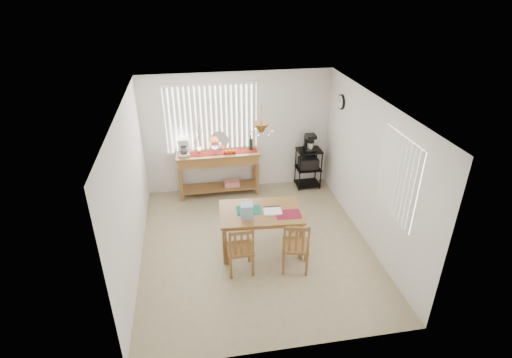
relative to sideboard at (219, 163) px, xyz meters
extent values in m
cube|color=tan|center=(0.46, -1.98, -0.74)|extent=(4.00, 4.50, 0.01)
cube|color=white|center=(0.46, 0.32, 0.56)|extent=(4.00, 0.10, 2.60)
cube|color=white|center=(0.46, -4.28, 0.56)|extent=(4.00, 0.10, 2.60)
cube|color=white|center=(-1.59, -1.98, 0.56)|extent=(0.10, 4.50, 2.60)
cube|color=white|center=(2.51, -1.98, 0.56)|extent=(0.10, 4.50, 2.60)
cube|color=white|center=(0.46, -1.98, 1.91)|extent=(4.00, 4.50, 0.10)
cube|color=white|center=(-0.09, 0.26, 0.91)|extent=(1.90, 0.01, 1.40)
cube|color=white|center=(-0.99, 0.25, 0.91)|extent=(0.07, 0.03, 1.40)
cube|color=white|center=(-0.88, 0.25, 0.91)|extent=(0.07, 0.03, 1.40)
cube|color=white|center=(-0.78, 0.25, 0.91)|extent=(0.07, 0.03, 1.40)
cube|color=white|center=(-0.67, 0.25, 0.91)|extent=(0.07, 0.03, 1.40)
cube|color=white|center=(-0.57, 0.25, 0.91)|extent=(0.07, 0.03, 1.40)
cube|color=white|center=(-0.46, 0.25, 0.91)|extent=(0.07, 0.03, 1.40)
cube|color=white|center=(-0.36, 0.25, 0.91)|extent=(0.07, 0.03, 1.40)
cube|color=white|center=(-0.25, 0.25, 0.91)|extent=(0.07, 0.03, 1.40)
cube|color=white|center=(-0.15, 0.25, 0.91)|extent=(0.07, 0.03, 1.40)
cube|color=white|center=(-0.04, 0.25, 0.91)|extent=(0.07, 0.03, 1.40)
cube|color=white|center=(0.07, 0.25, 0.91)|extent=(0.07, 0.03, 1.40)
cube|color=white|center=(0.17, 0.25, 0.91)|extent=(0.07, 0.03, 1.40)
cube|color=white|center=(0.28, 0.25, 0.91)|extent=(0.07, 0.03, 1.40)
cube|color=white|center=(0.38, 0.25, 0.91)|extent=(0.07, 0.03, 1.40)
cube|color=white|center=(0.49, 0.25, 0.91)|extent=(0.07, 0.03, 1.40)
cube|color=white|center=(0.59, 0.25, 0.91)|extent=(0.07, 0.03, 1.40)
cube|color=white|center=(0.70, 0.25, 0.91)|extent=(0.07, 0.03, 1.40)
cube|color=white|center=(0.80, 0.25, 0.91)|extent=(0.07, 0.03, 1.40)
cube|color=white|center=(-0.09, 0.24, 0.18)|extent=(1.98, 0.06, 0.06)
cube|color=white|center=(-0.09, 0.24, 1.64)|extent=(1.98, 0.06, 0.06)
cube|color=white|center=(2.45, -2.88, 0.91)|extent=(0.01, 1.10, 1.30)
cube|color=white|center=(2.44, -3.38, 0.91)|extent=(0.03, 0.07, 1.30)
cube|color=white|center=(2.44, -3.27, 0.91)|extent=(0.03, 0.07, 1.30)
cube|color=white|center=(2.44, -3.16, 0.91)|extent=(0.03, 0.07, 1.30)
cube|color=white|center=(2.44, -3.05, 0.91)|extent=(0.03, 0.07, 1.30)
cube|color=white|center=(2.44, -2.94, 0.91)|extent=(0.03, 0.07, 1.30)
cube|color=white|center=(2.44, -2.83, 0.91)|extent=(0.03, 0.07, 1.30)
cube|color=white|center=(2.44, -2.72, 0.91)|extent=(0.03, 0.07, 1.30)
cube|color=white|center=(2.44, -2.61, 0.91)|extent=(0.03, 0.07, 1.30)
cube|color=white|center=(2.44, -2.50, 0.91)|extent=(0.03, 0.07, 1.30)
cube|color=white|center=(2.44, -2.39, 0.91)|extent=(0.03, 0.07, 1.30)
cylinder|color=black|center=(2.43, -0.43, 1.34)|extent=(0.04, 0.30, 0.30)
cylinder|color=white|center=(2.41, -0.43, 1.34)|extent=(0.01, 0.25, 0.25)
cylinder|color=olive|center=(0.53, -2.04, 1.69)|extent=(0.01, 0.01, 0.34)
cone|color=olive|center=(0.53, -2.04, 1.51)|extent=(0.24, 0.24, 0.14)
sphere|color=white|center=(0.69, -2.04, 1.45)|extent=(0.05, 0.05, 0.05)
sphere|color=white|center=(0.61, -1.90, 1.45)|extent=(0.05, 0.05, 0.05)
sphere|color=white|center=(0.45, -1.90, 1.45)|extent=(0.05, 0.05, 0.05)
sphere|color=white|center=(0.37, -2.04, 1.45)|extent=(0.05, 0.05, 0.05)
sphere|color=white|center=(0.45, -2.18, 1.45)|extent=(0.05, 0.05, 0.05)
sphere|color=white|center=(0.61, -2.18, 1.45)|extent=(0.05, 0.05, 0.05)
cube|color=olive|center=(-0.01, 0.00, 0.22)|extent=(1.74, 0.49, 0.04)
cube|color=#A06C34|center=(-0.01, 0.00, 0.10)|extent=(1.68, 0.45, 0.17)
cube|color=olive|center=(-0.83, -0.19, -0.36)|extent=(0.07, 0.07, 0.75)
cube|color=olive|center=(0.81, -0.19, -0.36)|extent=(0.07, 0.07, 0.75)
cube|color=olive|center=(-0.83, 0.19, -0.36)|extent=(0.07, 0.07, 0.75)
cube|color=olive|center=(0.81, 0.19, -0.36)|extent=(0.07, 0.07, 0.75)
cube|color=olive|center=(-0.01, 0.00, -0.57)|extent=(1.61, 0.42, 0.03)
cube|color=red|center=(0.26, 0.00, -0.50)|extent=(0.33, 0.24, 0.11)
cube|color=maroon|center=(-0.01, 0.00, 0.25)|extent=(1.66, 0.27, 0.01)
cube|color=white|center=(-0.71, 0.00, 0.27)|extent=(0.22, 0.26, 0.05)
cube|color=white|center=(-0.71, 0.09, 0.41)|extent=(0.22, 0.09, 0.33)
cube|color=white|center=(-0.71, -0.02, 0.59)|extent=(0.22, 0.24, 0.08)
cylinder|color=white|center=(-0.71, -0.03, 0.37)|extent=(0.14, 0.14, 0.14)
cylinder|color=white|center=(-0.07, -0.02, 0.30)|extent=(0.05, 0.05, 0.11)
cone|color=white|center=(-0.07, -0.02, 0.40)|extent=(0.28, 0.28, 0.10)
sphere|color=red|center=(-0.01, -0.02, 0.49)|extent=(0.09, 0.09, 0.09)
sphere|color=red|center=(-0.04, 0.03, 0.49)|extent=(0.09, 0.09, 0.09)
sphere|color=red|center=(-0.09, 0.03, 0.49)|extent=(0.09, 0.09, 0.09)
sphere|color=red|center=(-0.12, -0.02, 0.49)|extent=(0.09, 0.09, 0.09)
sphere|color=red|center=(-0.09, -0.07, 0.49)|extent=(0.09, 0.09, 0.09)
sphere|color=red|center=(-0.04, -0.07, 0.49)|extent=(0.09, 0.09, 0.09)
sphere|color=#E3430B|center=(0.14, -0.09, 0.29)|extent=(0.09, 0.09, 0.09)
sphere|color=#E3430B|center=(0.23, -0.09, 0.29)|extent=(0.09, 0.09, 0.09)
sphere|color=#E3430B|center=(0.32, -0.09, 0.29)|extent=(0.09, 0.09, 0.09)
cylinder|color=silver|center=(0.04, 0.21, 0.44)|extent=(0.39, 0.10, 0.39)
cylinder|color=white|center=(-0.39, 0.05, 0.32)|extent=(0.09, 0.09, 0.15)
cylinder|color=#4C3823|center=(-0.39, 0.05, 0.64)|extent=(0.09, 0.04, 0.48)
cylinder|color=#4C3823|center=(-0.39, 0.05, 0.67)|extent=(0.15, 0.07, 0.53)
cylinder|color=#4C3823|center=(-0.39, 0.05, 0.61)|extent=(0.19, 0.08, 0.39)
cylinder|color=#4C3823|center=(-0.39, 0.05, 0.70)|extent=(0.06, 0.03, 0.60)
cylinder|color=#4C3823|center=(-0.39, 0.05, 0.60)|extent=(0.24, 0.11, 0.34)
cylinder|color=black|center=(0.70, 0.05, 0.37)|extent=(0.08, 0.08, 0.25)
cylinder|color=black|center=(0.70, 0.05, 0.54)|extent=(0.03, 0.03, 0.09)
cylinder|color=black|center=(1.75, -0.18, -0.29)|extent=(0.03, 0.03, 0.90)
cylinder|color=black|center=(2.23, -0.18, -0.29)|extent=(0.03, 0.03, 0.90)
cylinder|color=black|center=(1.75, 0.20, -0.29)|extent=(0.03, 0.03, 0.90)
cylinder|color=black|center=(2.23, 0.20, -0.29)|extent=(0.03, 0.03, 0.90)
cube|color=black|center=(1.99, 0.01, 0.15)|extent=(0.53, 0.42, 0.03)
cube|color=black|center=(1.99, 0.01, -0.29)|extent=(0.53, 0.42, 0.03)
cube|color=black|center=(1.99, 0.01, -0.67)|extent=(0.53, 0.42, 0.03)
cube|color=black|center=(1.99, 0.01, -0.16)|extent=(0.40, 0.32, 0.23)
cube|color=black|center=(1.99, -0.01, 0.19)|extent=(0.21, 0.25, 0.05)
cube|color=black|center=(1.99, 0.08, 0.32)|extent=(0.21, 0.08, 0.32)
cube|color=black|center=(1.99, -0.01, 0.49)|extent=(0.21, 0.23, 0.07)
cylinder|color=silver|center=(1.99, -0.02, 0.28)|extent=(0.14, 0.14, 0.14)
cube|color=olive|center=(0.53, -2.04, -0.01)|extent=(1.45, 0.98, 0.04)
cube|color=#A06C34|center=(0.53, -2.04, -0.06)|extent=(1.34, 0.88, 0.06)
cube|color=olive|center=(-0.13, -2.38, -0.41)|extent=(0.07, 0.07, 0.65)
cube|color=olive|center=(1.15, -2.47, -0.41)|extent=(0.07, 0.07, 0.65)
cube|color=olive|center=(-0.08, -1.61, -0.41)|extent=(0.07, 0.07, 0.65)
cube|color=olive|center=(1.20, -1.69, -0.41)|extent=(0.07, 0.07, 0.65)
cube|color=#136D57|center=(0.34, -1.97, 0.01)|extent=(0.44, 0.33, 0.01)
cube|color=maroon|center=(0.97, -2.22, 0.01)|extent=(0.44, 0.33, 0.01)
cube|color=white|center=(0.73, -2.10, 0.02)|extent=(0.31, 0.26, 0.02)
cube|color=black|center=(0.74, -1.97, 0.03)|extent=(0.30, 0.05, 0.03)
cube|color=#87B0C5|center=(0.28, -2.17, 0.13)|extent=(0.21, 0.21, 0.24)
cube|color=olive|center=(0.10, -2.59, -0.31)|extent=(0.42, 0.42, 0.04)
cube|color=olive|center=(0.27, -2.41, -0.53)|extent=(0.04, 0.04, 0.40)
cube|color=olive|center=(-0.08, -2.42, -0.53)|extent=(0.04, 0.04, 0.40)
cube|color=olive|center=(0.28, -2.77, -0.53)|extent=(0.04, 0.04, 0.40)
cube|color=olive|center=(-0.07, -2.77, -0.53)|extent=(0.04, 0.04, 0.40)
cube|color=olive|center=(0.28, -2.78, -0.07)|extent=(0.04, 0.04, 0.45)
cube|color=olive|center=(-0.07, -2.78, -0.07)|extent=(0.04, 0.04, 0.45)
cube|color=olive|center=(0.10, -2.78, 0.13)|extent=(0.37, 0.04, 0.06)
cube|color=olive|center=(0.20, -2.78, -0.09)|extent=(0.04, 0.02, 0.36)
cube|color=olive|center=(0.10, -2.78, -0.09)|extent=(0.04, 0.02, 0.36)
cube|color=olive|center=(0.00, -2.78, -0.09)|extent=(0.04, 0.02, 0.36)
cube|color=olive|center=(0.99, -2.68, -0.29)|extent=(0.52, 0.52, 0.04)
cube|color=olive|center=(1.22, -2.55, -0.53)|extent=(0.05, 0.05, 0.42)
cube|color=olive|center=(0.86, -2.46, -0.53)|extent=(0.05, 0.05, 0.42)
cube|color=olive|center=(1.13, -2.91, -0.53)|extent=(0.05, 0.05, 0.42)
cube|color=olive|center=(0.77, -2.82, -0.53)|extent=(0.05, 0.05, 0.42)
cube|color=olive|center=(1.12, -2.92, -0.04)|extent=(0.04, 0.04, 0.47)
cube|color=olive|center=(0.76, -2.83, -0.04)|extent=(0.04, 0.04, 0.47)
cube|color=olive|center=(0.94, -2.87, 0.17)|extent=(0.39, 0.13, 0.06)
cube|color=olive|center=(1.04, -2.90, -0.06)|extent=(0.04, 0.03, 0.38)
cube|color=olive|center=(0.94, -2.87, -0.06)|extent=(0.04, 0.03, 0.38)
cube|color=olive|center=(0.84, -2.85, -0.06)|extent=(0.04, 0.03, 0.38)
camera|label=1|loc=(-0.52, -7.70, 3.65)|focal=28.00mm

